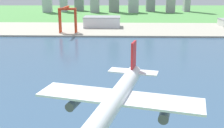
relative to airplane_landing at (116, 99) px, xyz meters
name	(u,v)px	position (x,y,z in m)	size (l,w,h in m)	color
ground_plane	(98,60)	(-20.85, 203.44, -46.31)	(2400.00, 2400.00, 0.00)	#509248
water_bay	(91,80)	(-20.85, 143.44, -46.23)	(840.00, 360.00, 0.15)	#385675
industrial_pier	(107,29)	(-20.85, 393.44, -45.06)	(840.00, 140.00, 2.50)	#A7A392
airplane_landing	(116,99)	(0.00, 0.00, 0.00)	(37.72, 42.68, 12.89)	white
port_crane_red	(67,14)	(-75.77, 346.06, -15.82)	(25.46, 42.09, 38.63)	red
warehouse_main	(102,22)	(-29.20, 407.56, -35.07)	(60.83, 36.83, 17.44)	silver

